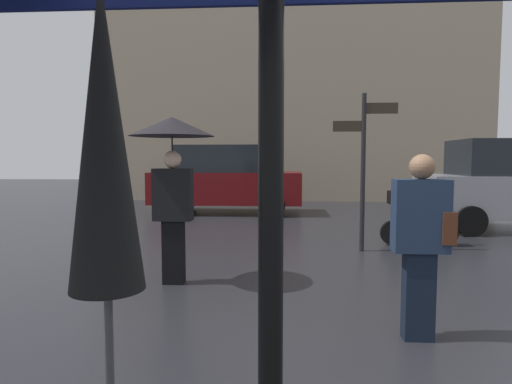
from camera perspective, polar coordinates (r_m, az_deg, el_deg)
The scene contains 7 objects.
folded_patio_umbrella_near at distance 1.93m, azimuth -19.26°, elevation 3.38°, with size 0.45×0.45×2.36m.
pedestrian_with_umbrella at distance 5.57m, azimuth -10.94°, elevation 5.20°, with size 1.07×1.07×2.12m.
pedestrian_with_bag at distance 4.07m, azimuth 20.94°, elevation -5.37°, with size 0.50×0.24×1.64m.
parked_scooter at distance 8.51m, azimuth 20.37°, elevation -2.92°, with size 1.40×0.32×1.23m.
parked_car_left at distance 12.81m, azimuth -4.10°, elevation 1.68°, with size 4.32×2.08×1.98m.
street_signpost at distance 7.65m, azimuth 13.95°, elevation 4.62°, with size 1.08×0.08×2.70m.
building_block at distance 18.37m, azimuth 4.68°, elevation 19.46°, with size 14.80×2.93×12.76m, color gray.
Camera 1 is at (-0.23, -2.62, 1.60)m, focal length 30.47 mm.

